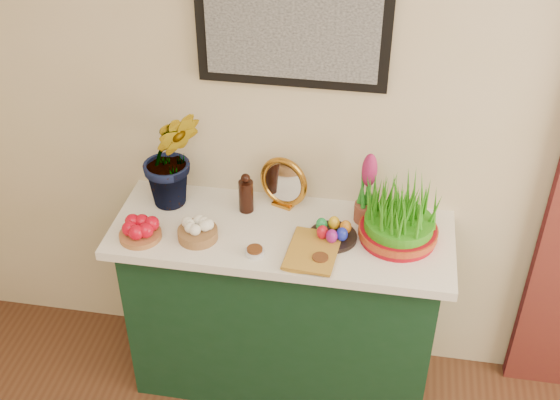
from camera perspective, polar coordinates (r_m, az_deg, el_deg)
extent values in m
cube|color=beige|center=(2.81, 6.25, 7.59)|extent=(4.00, 0.04, 2.70)
cube|color=black|center=(2.67, 1.04, 14.52)|extent=(0.74, 0.03, 0.54)
cube|color=#A5A5A5|center=(2.66, 0.97, 14.39)|extent=(0.66, 0.01, 0.46)
cube|color=#12311E|center=(3.18, 0.15, -8.98)|extent=(1.30, 0.45, 0.85)
cube|color=white|center=(2.89, 0.17, -2.67)|extent=(1.40, 0.55, 0.04)
imported|color=#227F1F|center=(2.90, -8.91, 4.67)|extent=(0.36, 0.33, 0.60)
cylinder|color=#9D5F34|center=(2.88, -11.27, -2.82)|extent=(0.20, 0.20, 0.02)
cylinder|color=olive|center=(2.84, -6.70, -2.75)|extent=(0.18, 0.18, 0.04)
cylinder|color=black|center=(2.95, -2.77, 0.31)|extent=(0.06, 0.06, 0.14)
sphere|color=black|center=(2.89, -2.82, 1.79)|extent=(0.04, 0.04, 0.04)
cube|color=#BF7F26|center=(3.01, 0.24, -0.35)|extent=(0.10, 0.07, 0.01)
torus|color=#BF7F26|center=(2.96, 0.30, 1.47)|extent=(0.23, 0.12, 0.23)
cylinder|color=silver|center=(2.95, 0.28, 1.42)|extent=(0.17, 0.08, 0.17)
imported|color=#B07E26|center=(2.76, 0.68, -3.84)|extent=(0.20, 0.27, 0.04)
cylinder|color=silver|center=(2.75, -2.06, -4.26)|extent=(0.08, 0.08, 0.02)
cylinder|color=#592D14|center=(2.74, -2.07, -4.02)|extent=(0.06, 0.06, 0.01)
cylinder|color=silver|center=(2.71, 3.29, -4.95)|extent=(0.08, 0.08, 0.02)
cylinder|color=#592D14|center=(2.70, 3.30, -4.70)|extent=(0.06, 0.06, 0.01)
cylinder|color=black|center=(2.83, 4.30, -2.99)|extent=(0.21, 0.21, 0.02)
ellipsoid|color=red|center=(2.79, 3.47, -2.63)|extent=(0.05, 0.05, 0.06)
ellipsoid|color=#1A26B7|center=(2.78, 5.06, -2.79)|extent=(0.05, 0.05, 0.06)
ellipsoid|color=yellow|center=(2.84, 4.42, -1.87)|extent=(0.05, 0.05, 0.06)
ellipsoid|color=#198E3E|center=(2.82, 3.39, -2.01)|extent=(0.05, 0.05, 0.06)
ellipsoid|color=orange|center=(2.82, 5.36, -2.21)|extent=(0.05, 0.05, 0.06)
ellipsoid|color=#8B197A|center=(2.77, 4.22, -2.96)|extent=(0.05, 0.05, 0.06)
cylinder|color=brown|center=(2.93, 6.99, -0.97)|extent=(0.10, 0.10, 0.08)
ellipsoid|color=#AC225F|center=(2.81, 7.29, 2.41)|extent=(0.06, 0.06, 0.15)
cylinder|color=#980714|center=(2.85, 9.55, -2.66)|extent=(0.31, 0.31, 0.06)
cylinder|color=maroon|center=(2.84, 9.57, -2.48)|extent=(0.32, 0.32, 0.03)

